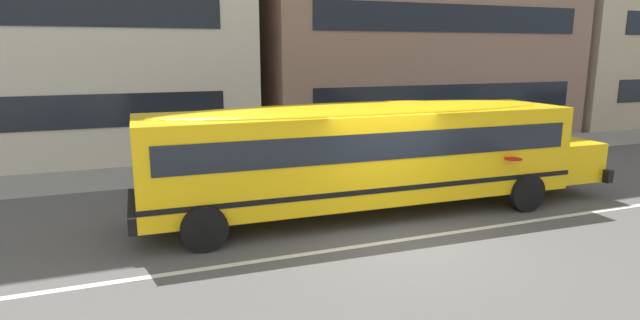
{
  "coord_description": "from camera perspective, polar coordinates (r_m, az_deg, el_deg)",
  "views": [
    {
      "loc": [
        -5.17,
        -8.85,
        3.85
      ],
      "look_at": [
        -1.4,
        0.96,
        1.62
      ],
      "focal_mm": 29.04,
      "sensor_mm": 36.0,
      "label": 1
    }
  ],
  "objects": [
    {
      "name": "school_bus",
      "position": [
        12.27,
        5.68,
        1.27
      ],
      "size": [
        11.94,
        3.0,
        2.66
      ],
      "rotation": [
        0.0,
        0.0,
        -0.02
      ],
      "color": "yellow",
      "rests_on": "ground_plane"
    },
    {
      "name": "ground_plane",
      "position": [
        10.95,
        8.8,
        -8.74
      ],
      "size": [
        400.0,
        400.0,
        0.0
      ],
      "primitive_type": "plane",
      "color": "#54514F"
    },
    {
      "name": "sidewalk_far",
      "position": [
        17.9,
        -3.7,
        -0.44
      ],
      "size": [
        120.0,
        3.0,
        0.01
      ],
      "primitive_type": "cube",
      "color": "gray",
      "rests_on": "ground_plane"
    },
    {
      "name": "lane_centreline",
      "position": [
        10.95,
        8.8,
        -8.73
      ],
      "size": [
        110.0,
        0.16,
        0.01
      ],
      "primitive_type": "cube",
      "color": "silver",
      "rests_on": "ground_plane"
    }
  ]
}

